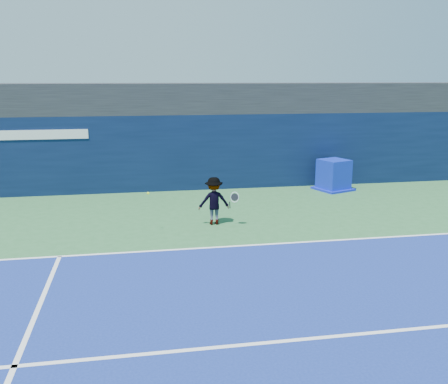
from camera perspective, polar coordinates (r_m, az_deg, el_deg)
The scene contains 8 objects.
ground at distance 10.87m, azimuth 6.90°, elevation -11.19°, with size 80.00×80.00×0.00m, color #2C6335.
baseline at distance 13.56m, azimuth 3.22°, elevation -6.08°, with size 24.00×0.10×0.01m, color white.
service_line at distance 9.18m, azimuth 10.66°, elevation -16.08°, with size 24.00×0.10×0.01m, color white.
stadium_band at distance 21.20m, azimuth -2.00°, elevation 10.71°, with size 36.00×3.00×1.20m, color #222227.
back_wall_assembly at distance 20.40m, azimuth -1.56°, elevation 4.71°, with size 36.00×1.03×3.00m.
equipment_cart at distance 20.52m, azimuth 12.41°, elevation 1.79°, with size 1.65×1.65×1.23m.
tennis_player at distance 15.28m, azimuth -1.16°, elevation -1.02°, with size 1.20×0.65×1.47m.
tennis_ball at distance 14.55m, azimuth -8.66°, elevation -0.14°, with size 0.07×0.07×0.07m.
Camera 1 is at (-2.98, -9.47, 4.43)m, focal length 40.00 mm.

